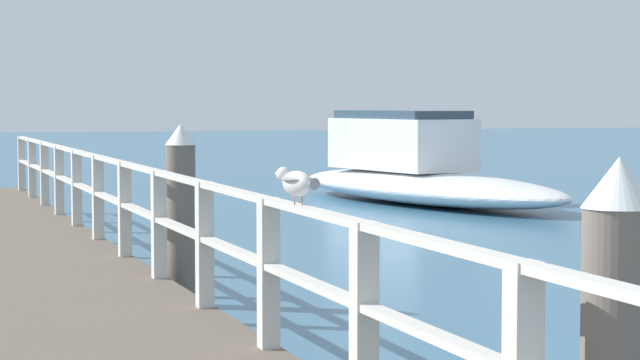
{
  "coord_description": "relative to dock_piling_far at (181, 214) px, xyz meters",
  "views": [
    {
      "loc": [
        -0.78,
        0.01,
        1.95
      ],
      "look_at": [
        2.93,
        10.36,
        1.25
      ],
      "focal_mm": 68.31,
      "sensor_mm": 36.0,
      "label": 1
    }
  ],
  "objects": [
    {
      "name": "boat_0",
      "position": [
        7.08,
        10.2,
        -0.29
      ],
      "size": [
        3.87,
        8.1,
        1.79
      ],
      "rotation": [
        0.0,
        0.0,
        0.21
      ],
      "color": "white",
      "rests_on": "ground_plane"
    },
    {
      "name": "pier_railing",
      "position": [
        -0.38,
        0.05,
        0.11
      ],
      "size": [
        0.12,
        21.32,
        0.96
      ],
      "color": "beige",
      "rests_on": "pier_deck"
    },
    {
      "name": "dock_piling_far",
      "position": [
        0.0,
        0.0,
        0.0
      ],
      "size": [
        0.29,
        0.29,
        1.75
      ],
      "color": "#6B6056",
      "rests_on": "ground_plane"
    },
    {
      "name": "seagull_foreground",
      "position": [
        -0.38,
        -4.59,
        0.6
      ],
      "size": [
        0.21,
        0.48,
        0.21
      ],
      "rotation": [
        0.0,
        0.0,
        0.17
      ],
      "color": "white",
      "rests_on": "pier_railing"
    }
  ]
}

